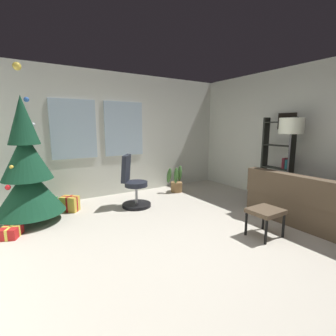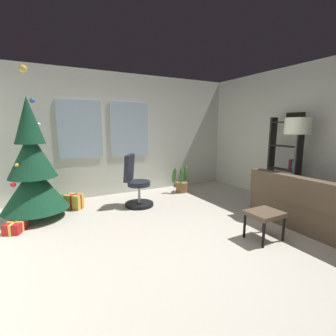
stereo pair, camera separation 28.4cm
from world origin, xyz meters
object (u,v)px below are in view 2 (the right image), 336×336
potted_plant (181,182)px  gift_box_red (15,227)px  gift_box_gold (74,202)px  holiday_tree (33,170)px  gift_box_green (55,203)px  couch (326,210)px  footstool (265,216)px  floor_lamp (297,131)px  office_chair (136,186)px  bookshelf (284,167)px

potted_plant → gift_box_red: bearing=-167.6°
gift_box_gold → holiday_tree: bearing=-162.6°
gift_box_green → gift_box_gold: 0.38m
couch → gift_box_green: (-3.66, 2.95, -0.18)m
footstool → gift_box_green: bearing=131.7°
couch → gift_box_green: bearing=141.1°
floor_lamp → potted_plant: bearing=113.9°
office_chair → floor_lamp: size_ratio=0.60×
gift_box_green → office_chair: size_ratio=0.34×
footstool → bookshelf: bookshelf is taller
potted_plant → holiday_tree: bearing=-175.2°
gift_box_red → floor_lamp: (4.32, -1.45, 1.40)m
holiday_tree → gift_box_gold: bearing=17.4°
gift_box_red → bookshelf: bearing=-12.2°
gift_box_red → bookshelf: 4.82m
potted_plant → bookshelf: bearing=-53.0°
gift_box_green → bookshelf: 4.52m
footstool → office_chair: 2.44m
gift_box_green → gift_box_gold: bearing=-29.2°
couch → gift_box_gold: 4.33m
office_chair → gift_box_gold: bearing=160.5°
couch → office_chair: size_ratio=1.84×
holiday_tree → potted_plant: (3.06, 0.26, -0.60)m
gift_box_green → potted_plant: potted_plant is taller
footstool → gift_box_green: 3.74m
gift_box_gold → potted_plant: bearing=1.4°
gift_box_gold → office_chair: office_chair is taller
gift_box_red → bookshelf: (4.66, -1.01, 0.68)m
couch → holiday_tree: (-3.96, 2.57, 0.55)m
holiday_tree → potted_plant: size_ratio=4.03×
office_chair → potted_plant: bearing=18.9°
bookshelf → footstool: bearing=-150.0°
footstool → office_chair: size_ratio=0.44×
floor_lamp → gift_box_green: bearing=148.1°
holiday_tree → bookshelf: (4.37, -1.49, -0.08)m
gift_box_green → potted_plant: size_ratio=0.56×
couch → footstool: bearing=171.9°
gift_box_red → gift_box_green: bearing=55.3°
office_chair → holiday_tree: bearing=173.7°
couch → bookshelf: bookshelf is taller
holiday_tree → gift_box_red: size_ratio=6.85×
gift_box_gold → potted_plant: (2.43, 0.06, 0.09)m
floor_lamp → potted_plant: floor_lamp is taller
holiday_tree → office_chair: holiday_tree is taller
couch → floor_lamp: size_ratio=1.10×
footstool → floor_lamp: (1.24, 0.47, 1.13)m
gift_box_gold → bookshelf: 4.15m
couch → footstool: couch is taller
couch → potted_plant: size_ratio=3.02×
bookshelf → potted_plant: (-1.31, 1.74, -0.53)m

